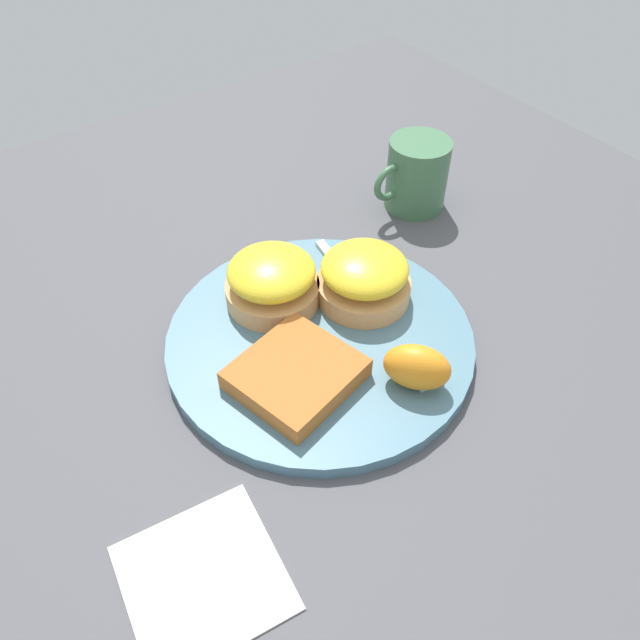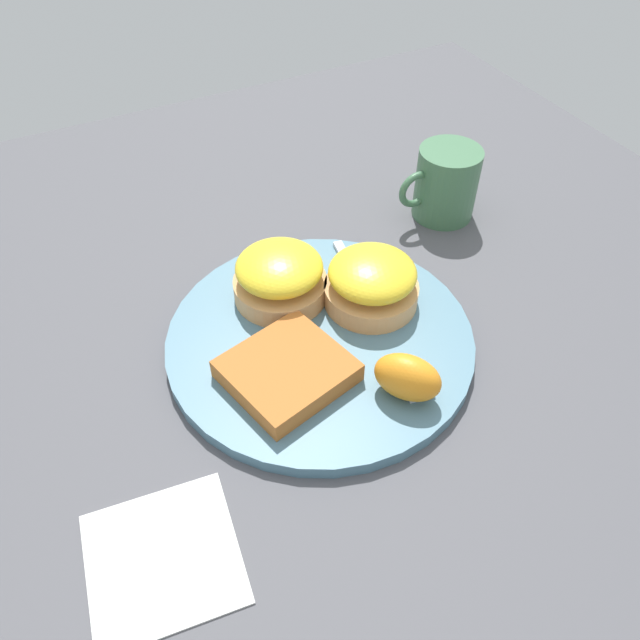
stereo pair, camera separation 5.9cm
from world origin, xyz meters
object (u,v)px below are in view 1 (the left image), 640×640
object	(u,v)px
sandwich_benedict_right	(272,281)
orange_wedge	(417,367)
sandwich_benedict_left	(364,277)
hashbrown_patty	(296,374)
fork	(378,316)
cup	(416,175)

from	to	relation	value
sandwich_benedict_right	orange_wedge	world-z (taller)	sandwich_benedict_right
sandwich_benedict_left	hashbrown_patty	world-z (taller)	sandwich_benedict_left
sandwich_benedict_left	orange_wedge	xyz separation A→B (m)	(0.03, 0.12, -0.00)
fork	sandwich_benedict_left	bearing A→B (deg)	-102.37
cup	orange_wedge	bearing A→B (deg)	48.93
fork	sandwich_benedict_right	bearing A→B (deg)	-49.10
sandwich_benedict_right	cup	bearing A→B (deg)	-166.33
hashbrown_patty	fork	xyz separation A→B (m)	(-0.11, -0.02, -0.01)
hashbrown_patty	orange_wedge	distance (m)	0.11
sandwich_benedict_left	fork	world-z (taller)	sandwich_benedict_left
sandwich_benedict_left	fork	bearing A→B (deg)	77.63
fork	cup	xyz separation A→B (m)	(-0.17, -0.14, 0.03)
orange_wedge	sandwich_benedict_right	bearing A→B (deg)	-74.47
fork	cup	world-z (taller)	cup
sandwich_benedict_right	sandwich_benedict_left	bearing A→B (deg)	147.84
sandwich_benedict_left	orange_wedge	bearing A→B (deg)	74.60
sandwich_benedict_right	cup	size ratio (longest dim) A/B	0.93
fork	cup	distance (m)	0.22
orange_wedge	fork	xyz separation A→B (m)	(-0.02, -0.08, -0.02)
sandwich_benedict_left	cup	xyz separation A→B (m)	(-0.16, -0.11, 0.00)
sandwich_benedict_left	cup	size ratio (longest dim) A/B	0.93
sandwich_benedict_left	orange_wedge	distance (m)	0.12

